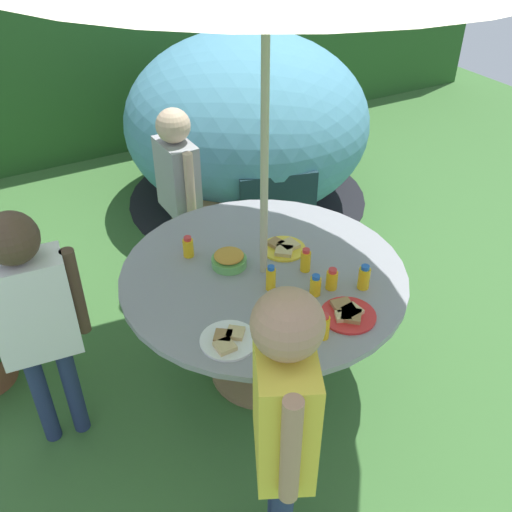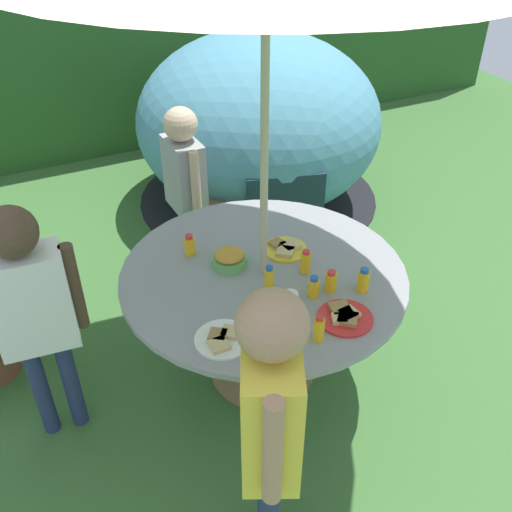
# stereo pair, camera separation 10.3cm
# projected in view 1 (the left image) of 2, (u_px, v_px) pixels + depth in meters

# --- Properties ---
(ground_plane) EXTENTS (10.00, 10.00, 0.02)m
(ground_plane) POSITION_uv_depth(u_px,v_px,m) (262.00, 371.00, 3.18)
(ground_plane) COLOR #3D6B33
(hedge_backdrop) EXTENTS (9.00, 0.70, 2.04)m
(hedge_backdrop) POSITION_uv_depth(u_px,v_px,m) (74.00, 37.00, 5.06)
(hedge_backdrop) COLOR #285623
(hedge_backdrop) RESTS_ON ground_plane
(garden_table) EXTENTS (1.40, 1.40, 0.69)m
(garden_table) POSITION_uv_depth(u_px,v_px,m) (263.00, 292.00, 2.85)
(garden_table) COLOR #93704C
(garden_table) RESTS_ON ground_plane
(wooden_chair) EXTENTS (0.62, 0.58, 0.98)m
(wooden_chair) POSITION_uv_depth(u_px,v_px,m) (214.00, 174.00, 3.93)
(wooden_chair) COLOR #93704C
(wooden_chair) RESTS_ON ground_plane
(dome_tent) EXTENTS (2.39, 2.39, 1.32)m
(dome_tent) POSITION_uv_depth(u_px,v_px,m) (247.00, 122.00, 4.40)
(dome_tent) COLOR teal
(dome_tent) RESTS_ON ground_plane
(child_in_grey_shirt) EXTENTS (0.20, 0.41, 1.19)m
(child_in_grey_shirt) POSITION_uv_depth(u_px,v_px,m) (178.00, 177.00, 3.43)
(child_in_grey_shirt) COLOR brown
(child_in_grey_shirt) RESTS_ON ground_plane
(child_in_white_shirt) EXTENTS (0.43, 0.21, 1.26)m
(child_in_white_shirt) POSITION_uv_depth(u_px,v_px,m) (32.00, 308.00, 2.38)
(child_in_white_shirt) COLOR navy
(child_in_white_shirt) RESTS_ON ground_plane
(child_in_yellow_shirt) EXTENTS (0.32, 0.41, 1.33)m
(child_in_yellow_shirt) POSITION_uv_depth(u_px,v_px,m) (284.00, 407.00, 1.89)
(child_in_yellow_shirt) COLOR navy
(child_in_yellow_shirt) RESTS_ON ground_plane
(snack_bowl) EXTENTS (0.17, 0.17, 0.08)m
(snack_bowl) POSITION_uv_depth(u_px,v_px,m) (229.00, 259.00, 2.79)
(snack_bowl) COLOR #66B259
(snack_bowl) RESTS_ON garden_table
(plate_back_edge) EXTENTS (0.23, 0.23, 0.03)m
(plate_back_edge) POSITION_uv_depth(u_px,v_px,m) (284.00, 248.00, 2.91)
(plate_back_edge) COLOR yellow
(plate_back_edge) RESTS_ON garden_table
(plate_near_left) EXTENTS (0.24, 0.24, 0.03)m
(plate_near_left) POSITION_uv_depth(u_px,v_px,m) (228.00, 340.00, 2.36)
(plate_near_left) COLOR white
(plate_near_left) RESTS_ON garden_table
(plate_far_left) EXTENTS (0.25, 0.25, 0.03)m
(plate_far_left) POSITION_uv_depth(u_px,v_px,m) (348.00, 314.00, 2.50)
(plate_far_left) COLOR red
(plate_far_left) RESTS_ON garden_table
(juice_bottle_near_right) EXTENTS (0.05, 0.05, 0.11)m
(juice_bottle_near_right) POSITION_uv_depth(u_px,v_px,m) (315.00, 286.00, 2.60)
(juice_bottle_near_right) COLOR yellow
(juice_bottle_near_right) RESTS_ON garden_table
(juice_bottle_far_right) EXTENTS (0.05, 0.05, 0.11)m
(juice_bottle_far_right) POSITION_uv_depth(u_px,v_px,m) (188.00, 247.00, 2.85)
(juice_bottle_far_right) COLOR yellow
(juice_bottle_far_right) RESTS_ON garden_table
(juice_bottle_center_front) EXTENTS (0.05, 0.05, 0.13)m
(juice_bottle_center_front) POSITION_uv_depth(u_px,v_px,m) (271.00, 278.00, 2.62)
(juice_bottle_center_front) COLOR yellow
(juice_bottle_center_front) RESTS_ON garden_table
(juice_bottle_center_back) EXTENTS (0.05, 0.05, 0.13)m
(juice_bottle_center_back) POSITION_uv_depth(u_px,v_px,m) (324.00, 327.00, 2.36)
(juice_bottle_center_back) COLOR yellow
(juice_bottle_center_back) RESTS_ON garden_table
(juice_bottle_mid_left) EXTENTS (0.05, 0.05, 0.12)m
(juice_bottle_mid_left) POSITION_uv_depth(u_px,v_px,m) (306.00, 260.00, 2.74)
(juice_bottle_mid_left) COLOR yellow
(juice_bottle_mid_left) RESTS_ON garden_table
(juice_bottle_mid_right) EXTENTS (0.05, 0.05, 0.11)m
(juice_bottle_mid_right) POSITION_uv_depth(u_px,v_px,m) (332.00, 279.00, 2.64)
(juice_bottle_mid_right) COLOR yellow
(juice_bottle_mid_right) RESTS_ON garden_table
(juice_bottle_front_edge) EXTENTS (0.06, 0.06, 0.12)m
(juice_bottle_front_edge) POSITION_uv_depth(u_px,v_px,m) (364.00, 278.00, 2.63)
(juice_bottle_front_edge) COLOR yellow
(juice_bottle_front_edge) RESTS_ON garden_table
(cup_near) EXTENTS (0.07, 0.07, 0.06)m
(cup_near) POSITION_uv_depth(u_px,v_px,m) (293.00, 297.00, 2.56)
(cup_near) COLOR white
(cup_near) RESTS_ON garden_table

